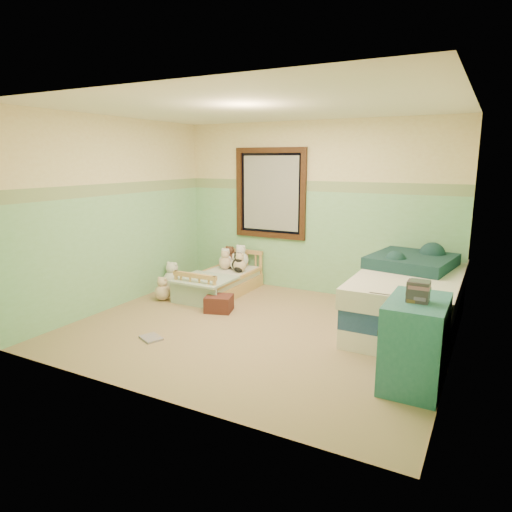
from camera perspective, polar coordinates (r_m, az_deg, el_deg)
The scene contains 33 objects.
floor at distance 5.43m, azimuth 0.09°, elevation -9.21°, with size 4.20×3.60×0.02m, color #997F5A.
ceiling at distance 5.09m, azimuth 0.10°, elevation 18.27°, with size 4.20×3.60×0.02m, color white.
wall_back at distance 6.74m, azimuth 7.31°, elevation 5.91°, with size 4.20×0.04×2.50m, color beige.
wall_front at distance 3.64m, azimuth -13.27°, elevation 0.51°, with size 4.20×0.04×2.50m, color beige.
wall_left at distance 6.36m, azimuth -16.95°, elevation 5.13°, with size 0.04×3.60×2.50m, color beige.
wall_right at distance 4.54m, azimuth 24.28°, elevation 2.00°, with size 0.04×3.60×2.50m, color beige.
wainscot_mint at distance 6.80m, azimuth 7.15°, elevation 1.71°, with size 4.20×0.01×1.50m, color #79BB7B.
border_strip at distance 6.70m, azimuth 7.33°, elevation 8.67°, with size 4.20×0.01×0.15m, color #335F3A.
window_frame at distance 6.96m, azimuth 1.79°, elevation 7.85°, with size 1.16×0.06×1.36m, color black.
window_blinds at distance 6.97m, azimuth 1.83°, elevation 7.85°, with size 0.92×0.01×1.12m, color #B7B7B1.
toddler_bed_frame at distance 6.81m, azimuth -4.37°, elevation -3.93°, with size 0.69×1.39×0.18m, color #BD7B41.
toddler_mattress at distance 6.77m, azimuth -4.39°, elevation -2.71°, with size 0.63×1.33×0.12m, color silver.
patchwork_quilt at distance 6.40m, azimuth -6.46°, elevation -2.92°, with size 0.75×0.69×0.03m, color #709FB7.
plush_bed_brown at distance 7.22m, azimuth -3.30°, elevation -0.40°, with size 0.21×0.21×0.21m, color brown.
plush_bed_white at distance 7.12m, azimuth -1.92°, elevation -0.46°, with size 0.24×0.24×0.24m, color white.
plush_bed_tan at distance 7.01m, azimuth -3.88°, elevation -0.87°, with size 0.19×0.19×0.19m, color beige.
plush_bed_dark at distance 6.90m, azimuth -2.25°, elevation -1.07°, with size 0.19×0.19×0.19m, color black.
plush_floor_cream at distance 7.11m, azimuth -10.42°, elevation -2.96°, with size 0.29×0.29×0.29m, color white.
plush_floor_tan at distance 6.58m, azimuth -11.60°, elevation -4.49°, with size 0.23×0.23×0.23m, color beige.
twin_bed_frame at distance 5.78m, azimuth 18.52°, elevation -7.23°, with size 1.07×2.14×0.22m, color white.
twin_boxspring at distance 5.72m, azimuth 18.67°, elevation -5.15°, with size 1.07×2.14×0.22m, color navy.
twin_mattress at distance 5.66m, azimuth 18.81°, elevation -3.02°, with size 1.11×2.19×0.22m, color silver.
teal_blanket at distance 5.91m, azimuth 18.93°, elevation -0.60°, with size 0.91×0.96×0.14m, color #153638.
dresser at distance 4.27m, azimuth 19.31°, elevation -10.21°, with size 0.49×0.78×0.78m, color #276A71.
book_stack at distance 4.07m, azimuth 19.66°, elevation -4.21°, with size 0.18×0.14×0.18m, color #4D322F.
red_pillow at distance 6.01m, azimuth -4.66°, elevation -5.95°, with size 0.34×0.30×0.21m, color maroon.
floor_book at distance 5.27m, azimuth -13.00°, elevation -9.97°, with size 0.25×0.19×0.02m, color gold.
extra_plush_0 at distance 6.96m, azimuth -2.56°, elevation -1.05°, with size 0.17×0.17×0.17m, color white.
extra_plush_1 at distance 7.10m, azimuth -3.84°, elevation -0.65°, with size 0.21×0.21×0.21m, color white.
extra_plush_2 at distance 7.15m, azimuth -2.51°, elevation -0.73°, with size 0.16×0.16×0.16m, color brown.
extra_plush_3 at distance 6.82m, azimuth -2.04°, elevation -1.21°, with size 0.20×0.20×0.20m, color beige.
extra_plush_4 at distance 6.80m, azimuth -2.12°, elevation -1.43°, with size 0.15×0.15×0.15m, color black.
extra_plush_5 at distance 7.04m, azimuth -2.16°, elevation -0.86°, with size 0.18×0.18×0.18m, color white.
Camera 1 is at (2.36, -4.47, 1.96)m, focal length 31.94 mm.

